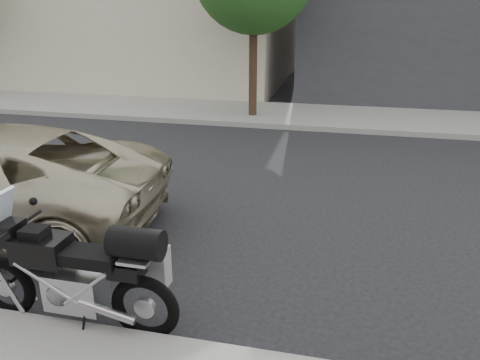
{
  "coord_description": "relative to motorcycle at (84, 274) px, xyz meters",
  "views": [
    {
      "loc": [
        -0.7,
        7.65,
        3.34
      ],
      "look_at": [
        0.71,
        1.41,
        0.9
      ],
      "focal_mm": 35.0,
      "sensor_mm": 36.0,
      "label": 1
    }
  ],
  "objects": [
    {
      "name": "motorcycle",
      "position": [
        0.0,
        0.0,
        0.0
      ],
      "size": [
        2.44,
        0.79,
        1.54
      ],
      "rotation": [
        0.0,
        0.0,
        -0.01
      ],
      "color": "black",
      "rests_on": "ground"
    },
    {
      "name": "ground",
      "position": [
        -1.84,
        -3.88,
        -0.67
      ],
      "size": [
        120.0,
        120.0,
        0.0
      ],
      "primitive_type": "plane",
      "color": "black",
      "rests_on": "ground"
    },
    {
      "name": "far_sidewalk",
      "position": [
        -1.84,
        -10.38,
        -0.59
      ],
      "size": [
        44.0,
        3.0,
        0.15
      ],
      "primitive_type": "cube",
      "color": "gray",
      "rests_on": "ground"
    }
  ]
}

